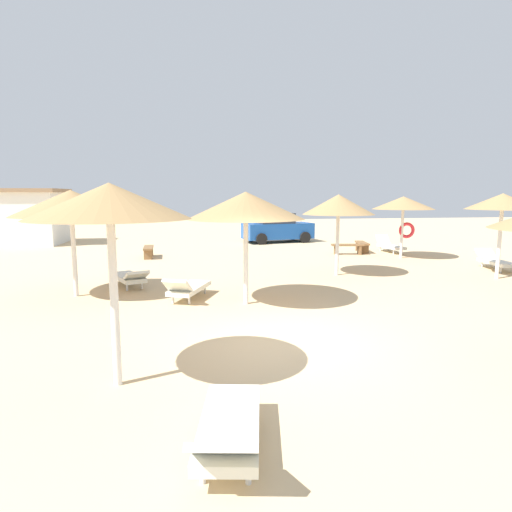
{
  "coord_description": "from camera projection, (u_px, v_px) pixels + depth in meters",
  "views": [
    {
      "loc": [
        -1.65,
        -7.82,
        2.77
      ],
      "look_at": [
        0.0,
        3.0,
        1.2
      ],
      "focal_mm": 30.13,
      "sensor_mm": 36.0,
      "label": 1
    }
  ],
  "objects": [
    {
      "name": "lounger_1",
      "position": [
        229.0,
        428.0,
        4.56
      ],
      "size": [
        0.94,
        1.98,
        0.68
      ],
      "color": "silver",
      "rests_on": "ground"
    },
    {
      "name": "bench_1",
      "position": [
        348.0,
        247.0,
        19.98
      ],
      "size": [
        1.54,
        0.61,
        0.49
      ],
      "color": "brown",
      "rests_on": "ground"
    },
    {
      "name": "ground_plane",
      "position": [
        279.0,
        339.0,
        8.29
      ],
      "size": [
        80.0,
        80.0,
        0.0
      ],
      "primitive_type": "plane",
      "color": "#D1B284"
    },
    {
      "name": "parasol_1",
      "position": [
        110.0,
        202.0,
        5.94
      ],
      "size": [
        2.25,
        2.25,
        2.93
      ],
      "color": "silver",
      "rests_on": "ground"
    },
    {
      "name": "lounger_6",
      "position": [
        130.0,
        277.0,
        12.92
      ],
      "size": [
        1.37,
        2.01,
        0.62
      ],
      "color": "silver",
      "rests_on": "ground"
    },
    {
      "name": "parasol_2",
      "position": [
        246.0,
        206.0,
        10.63
      ],
      "size": [
        2.94,
        2.94,
        2.84
      ],
      "color": "silver",
      "rests_on": "ground"
    },
    {
      "name": "parasol_6",
      "position": [
        71.0,
        203.0,
        11.45
      ],
      "size": [
        3.07,
        3.07,
        2.9
      ],
      "color": "silver",
      "rests_on": "ground"
    },
    {
      "name": "lounger_3",
      "position": [
        495.0,
        261.0,
        16.01
      ],
      "size": [
        0.85,
        1.96,
        0.69
      ],
      "color": "silver",
      "rests_on": "ground"
    },
    {
      "name": "bench_0",
      "position": [
        148.0,
        250.0,
        18.97
      ],
      "size": [
        0.48,
        1.52,
        0.49
      ],
      "color": "brown",
      "rests_on": "ground"
    },
    {
      "name": "parked_car",
      "position": [
        277.0,
        228.0,
        25.13
      ],
      "size": [
        4.26,
        2.6,
        1.72
      ],
      "color": "#194C9E",
      "rests_on": "ground"
    },
    {
      "name": "beach_cabana",
      "position": [
        22.0,
        216.0,
        23.96
      ],
      "size": [
        4.51,
        3.77,
        3.1
      ],
      "color": "white",
      "rests_on": "ground"
    },
    {
      "name": "parasol_0",
      "position": [
        403.0,
        204.0,
        18.57
      ],
      "size": [
        2.63,
        2.63,
        2.69
      ],
      "color": "silver",
      "rests_on": "ground"
    },
    {
      "name": "parasol_7",
      "position": [
        338.0,
        205.0,
        14.57
      ],
      "size": [
        2.44,
        2.44,
        2.78
      ],
      "color": "silver",
      "rests_on": "ground"
    },
    {
      "name": "parasol_3",
      "position": [
        503.0,
        202.0,
        13.92
      ],
      "size": [
        2.29,
        2.29,
        2.81
      ],
      "color": "silver",
      "rests_on": "ground"
    },
    {
      "name": "bench_2",
      "position": [
        362.0,
        245.0,
        20.81
      ],
      "size": [
        0.63,
        1.54,
        0.49
      ],
      "color": "brown",
      "rests_on": "ground"
    },
    {
      "name": "lounger_2",
      "position": [
        188.0,
        288.0,
        11.39
      ],
      "size": [
        1.29,
        1.99,
        0.71
      ],
      "color": "silver",
      "rests_on": "ground"
    },
    {
      "name": "lounger_0",
      "position": [
        390.0,
        245.0,
        20.81
      ],
      "size": [
        0.79,
        1.89,
        0.8
      ],
      "color": "silver",
      "rests_on": "ground"
    }
  ]
}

